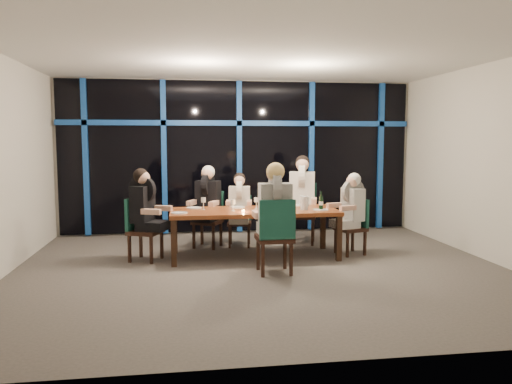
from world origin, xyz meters
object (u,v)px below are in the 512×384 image
Objects in this scene: diner_far_right at (302,187)px; diner_end_left at (145,201)px; chair_far_left at (209,216)px; diner_near_mid at (274,202)px; dining_table at (254,214)px; diner_far_left at (207,194)px; diner_far_mid at (239,199)px; water_pitcher at (304,203)px; chair_near_mid at (276,232)px; wine_bottle at (321,203)px; chair_end_right at (355,223)px; chair_far_mid at (240,218)px; chair_far_right at (302,209)px; chair_end_left at (140,226)px; diner_end_right at (351,201)px.

diner_far_right reaches higher than diner_end_left.
diner_near_mid reaches higher than chair_far_left.
diner_far_left is (-0.69, 0.82, 0.23)m from dining_table.
diner_far_mid is 1.31m from water_pitcher.
diner_far_mid reaches higher than dining_table.
chair_near_mid is 1.12× the size of diner_end_left.
wine_bottle is (0.88, 0.90, 0.28)m from chair_near_mid.
diner_far_right reaches higher than diner_far_mid.
wine_bottle is at bearing -138.55° from diner_near_mid.
diner_near_mid is (0.83, -1.80, 0.08)m from diner_far_left.
chair_far_left is 0.94× the size of diner_near_mid.
chair_near_mid is (0.14, -1.07, -0.10)m from dining_table.
wine_bottle is 0.26m from water_pitcher.
diner_far_left is 1.99m from diner_near_mid.
diner_end_left is at bearing -106.48° from chair_end_right.
dining_table is 3.07× the size of diner_far_mid.
chair_far_mid is 0.85× the size of diner_near_mid.
chair_far_mid is 1.15m from chair_far_right.
chair_far_right is at bearing -114.60° from diner_near_mid.
diner_far_mid reaches higher than chair_far_right.
diner_end_left reaches higher than chair_near_mid.
chair_end_left is 1.10× the size of diner_end_right.
chair_end_left is 2.19m from chair_near_mid.
chair_near_mid is at bearing -70.94° from chair_end_right.
dining_table is 2.72× the size of chair_far_left.
chair_far_right is 1.11× the size of chair_end_left.
dining_table is at bearing -67.14° from diner_end_left.
water_pitcher is (2.45, -0.12, -0.06)m from diner_end_left.
chair_far_right is at bearing 90.71° from wine_bottle.
diner_end_right is (1.69, -0.94, 0.37)m from chair_far_mid.
diner_far_left is 1.07× the size of diner_end_right.
chair_far_mid is 0.82× the size of chair_far_right.
diner_end_right is (1.42, 1.03, 0.27)m from chair_near_mid.
diner_near_mid is (0.80, -1.88, 0.46)m from chair_far_left.
chair_far_left is 2.47m from chair_end_right.
water_pitcher is at bearing -8.01° from diner_far_left.
chair_end_right is 0.37m from diner_end_right.
water_pitcher is (1.46, -0.94, -0.06)m from diner_far_left.
water_pitcher is at bearing -36.89° from diner_far_mid.
diner_near_mid is (-0.84, -1.90, -0.02)m from diner_far_right.
chair_far_mid is at bearing -135.15° from diner_end_right.
chair_far_left is at bearing -178.88° from diner_far_mid.
diner_end_right is (-0.07, -0.02, 0.36)m from chair_end_right.
chair_far_right reaches higher than chair_end_left.
water_pitcher is at bearing -99.32° from chair_end_right.
dining_table is 0.85m from diner_far_mid.
diner_end_left is at bearing 176.33° from wine_bottle.
water_pitcher is at bearing -39.38° from chair_far_mid.
dining_table is 2.70× the size of chair_end_left.
diner_end_right reaches higher than chair_end_left.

